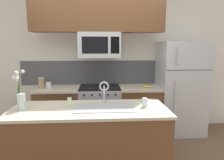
{
  "coord_description": "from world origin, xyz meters",
  "views": [
    {
      "loc": [
        0.0,
        -2.78,
        1.69
      ],
      "look_at": [
        0.2,
        0.27,
        1.16
      ],
      "focal_mm": 32.0,
      "sensor_mm": 36.0,
      "label": 1
    }
  ],
  "objects_px": {
    "storage_jar_medium": "(48,84)",
    "drinking_glass": "(144,102)",
    "stove_range": "(100,110)",
    "refrigerator": "(180,88)",
    "storage_jar_tall": "(41,83)",
    "dish_soap_bottle": "(69,102)",
    "microwave": "(99,45)",
    "flower_vase": "(20,97)",
    "banana_bunch": "(146,86)",
    "sink_faucet": "(104,89)"
  },
  "relations": [
    {
      "from": "storage_jar_medium",
      "to": "drinking_glass",
      "type": "xyz_separation_m",
      "value": [
        1.53,
        -1.25,
        -0.01
      ]
    },
    {
      "from": "stove_range",
      "to": "refrigerator",
      "type": "xyz_separation_m",
      "value": [
        1.56,
        0.02,
        0.42
      ]
    },
    {
      "from": "storage_jar_tall",
      "to": "storage_jar_medium",
      "type": "relative_size",
      "value": 1.46
    },
    {
      "from": "storage_jar_tall",
      "to": "dish_soap_bottle",
      "type": "height_order",
      "value": "storage_jar_tall"
    },
    {
      "from": "stove_range",
      "to": "dish_soap_bottle",
      "type": "xyz_separation_m",
      "value": [
        -0.39,
        -1.19,
        0.52
      ]
    },
    {
      "from": "stove_range",
      "to": "drinking_glass",
      "type": "bearing_deg",
      "value": -64.97
    },
    {
      "from": "microwave",
      "to": "flower_vase",
      "type": "distance_m",
      "value": 1.69
    },
    {
      "from": "banana_bunch",
      "to": "dish_soap_bottle",
      "type": "height_order",
      "value": "dish_soap_bottle"
    },
    {
      "from": "storage_jar_medium",
      "to": "dish_soap_bottle",
      "type": "distance_m",
      "value": 1.33
    },
    {
      "from": "stove_range",
      "to": "refrigerator",
      "type": "relative_size",
      "value": 0.53
    },
    {
      "from": "dish_soap_bottle",
      "to": "flower_vase",
      "type": "distance_m",
      "value": 0.59
    },
    {
      "from": "storage_jar_tall",
      "to": "sink_faucet",
      "type": "height_order",
      "value": "sink_faucet"
    },
    {
      "from": "stove_range",
      "to": "storage_jar_medium",
      "type": "distance_m",
      "value": 1.08
    },
    {
      "from": "storage_jar_tall",
      "to": "flower_vase",
      "type": "distance_m",
      "value": 1.28
    },
    {
      "from": "drinking_glass",
      "to": "storage_jar_medium",
      "type": "bearing_deg",
      "value": 140.67
    },
    {
      "from": "stove_range",
      "to": "flower_vase",
      "type": "xyz_separation_m",
      "value": [
        -0.97,
        -1.25,
        0.61
      ]
    },
    {
      "from": "refrigerator",
      "to": "dish_soap_bottle",
      "type": "bearing_deg",
      "value": -148.13
    },
    {
      "from": "microwave",
      "to": "drinking_glass",
      "type": "relative_size",
      "value": 6.5
    },
    {
      "from": "storage_jar_tall",
      "to": "drinking_glass",
      "type": "height_order",
      "value": "storage_jar_tall"
    },
    {
      "from": "microwave",
      "to": "storage_jar_medium",
      "type": "relative_size",
      "value": 5.49
    },
    {
      "from": "sink_faucet",
      "to": "banana_bunch",
      "type": "bearing_deg",
      "value": 50.34
    },
    {
      "from": "storage_jar_tall",
      "to": "microwave",
      "type": "bearing_deg",
      "value": -2.17
    },
    {
      "from": "microwave",
      "to": "sink_faucet",
      "type": "distance_m",
      "value": 1.19
    },
    {
      "from": "stove_range",
      "to": "sink_faucet",
      "type": "height_order",
      "value": "sink_faucet"
    },
    {
      "from": "stove_range",
      "to": "drinking_glass",
      "type": "relative_size",
      "value": 8.12
    },
    {
      "from": "dish_soap_bottle",
      "to": "microwave",
      "type": "bearing_deg",
      "value": 71.68
    },
    {
      "from": "sink_faucet",
      "to": "flower_vase",
      "type": "xyz_separation_m",
      "value": [
        -1.03,
        -0.2,
        -0.04
      ]
    },
    {
      "from": "stove_range",
      "to": "banana_bunch",
      "type": "distance_m",
      "value": 1.0
    },
    {
      "from": "banana_bunch",
      "to": "flower_vase",
      "type": "bearing_deg",
      "value": -147.24
    },
    {
      "from": "microwave",
      "to": "storage_jar_medium",
      "type": "height_order",
      "value": "microwave"
    },
    {
      "from": "storage_jar_medium",
      "to": "flower_vase",
      "type": "relative_size",
      "value": 0.27
    },
    {
      "from": "stove_range",
      "to": "sink_faucet",
      "type": "relative_size",
      "value": 3.04
    },
    {
      "from": "banana_bunch",
      "to": "sink_faucet",
      "type": "xyz_separation_m",
      "value": [
        -0.82,
        -0.99,
        0.18
      ]
    },
    {
      "from": "microwave",
      "to": "banana_bunch",
      "type": "xyz_separation_m",
      "value": [
        0.88,
        -0.04,
        -0.76
      ]
    },
    {
      "from": "microwave",
      "to": "sink_faucet",
      "type": "bearing_deg",
      "value": -86.73
    },
    {
      "from": "stove_range",
      "to": "banana_bunch",
      "type": "xyz_separation_m",
      "value": [
        0.88,
        -0.06,
        0.47
      ]
    },
    {
      "from": "banana_bunch",
      "to": "flower_vase",
      "type": "xyz_separation_m",
      "value": [
        -1.85,
        -1.19,
        0.14
      ]
    },
    {
      "from": "flower_vase",
      "to": "microwave",
      "type": "bearing_deg",
      "value": 51.7
    },
    {
      "from": "flower_vase",
      "to": "storage_jar_medium",
      "type": "bearing_deg",
      "value": 89.07
    },
    {
      "from": "refrigerator",
      "to": "flower_vase",
      "type": "xyz_separation_m",
      "value": [
        -2.53,
        -1.27,
        0.19
      ]
    },
    {
      "from": "refrigerator",
      "to": "storage_jar_tall",
      "type": "distance_m",
      "value": 2.64
    },
    {
      "from": "sink_faucet",
      "to": "flower_vase",
      "type": "bearing_deg",
      "value": -168.94
    },
    {
      "from": "microwave",
      "to": "banana_bunch",
      "type": "distance_m",
      "value": 1.17
    },
    {
      "from": "refrigerator",
      "to": "dish_soap_bottle",
      "type": "relative_size",
      "value": 10.69
    },
    {
      "from": "microwave",
      "to": "flower_vase",
      "type": "bearing_deg",
      "value": -128.3
    },
    {
      "from": "dish_soap_bottle",
      "to": "flower_vase",
      "type": "relative_size",
      "value": 0.33
    },
    {
      "from": "banana_bunch",
      "to": "sink_faucet",
      "type": "distance_m",
      "value": 1.3
    },
    {
      "from": "refrigerator",
      "to": "sink_faucet",
      "type": "xyz_separation_m",
      "value": [
        -1.5,
        -1.07,
        0.23
      ]
    },
    {
      "from": "refrigerator",
      "to": "storage_jar_medium",
      "type": "relative_size",
      "value": 12.99
    },
    {
      "from": "dish_soap_bottle",
      "to": "banana_bunch",
      "type": "bearing_deg",
      "value": 41.77
    }
  ]
}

